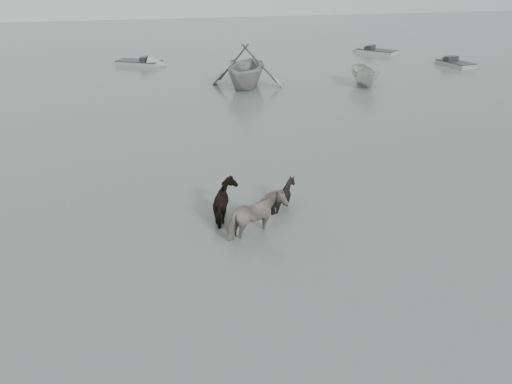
# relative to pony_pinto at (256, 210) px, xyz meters

# --- Properties ---
(ground) EXTENTS (140.00, 140.00, 0.00)m
(ground) POSITION_rel_pony_pinto_xyz_m (1.77, 0.05, -0.85)
(ground) COLOR #4E5D56
(ground) RESTS_ON ground
(pony_pinto) EXTENTS (2.22, 1.73, 1.71)m
(pony_pinto) POSITION_rel_pony_pinto_xyz_m (0.00, 0.00, 0.00)
(pony_pinto) COLOR black
(pony_pinto) RESTS_ON ground
(pony_dark) EXTENTS (1.56, 1.73, 1.52)m
(pony_dark) POSITION_rel_pony_pinto_xyz_m (-0.67, 1.38, -0.09)
(pony_dark) COLOR black
(pony_dark) RESTS_ON ground
(pony_black) EXTENTS (1.25, 1.12, 1.34)m
(pony_black) POSITION_rel_pony_pinto_xyz_m (1.40, 1.69, -0.18)
(pony_black) COLOR black
(pony_black) RESTS_ON ground
(rowboat_trail) EXTENTS (7.18, 7.63, 3.21)m
(rowboat_trail) POSITION_rel_pony_pinto_xyz_m (4.17, 20.58, 0.75)
(rowboat_trail) COLOR #979996
(rowboat_trail) RESTS_ON ground
(boat_small) EXTENTS (1.92, 4.09, 1.52)m
(boat_small) POSITION_rel_pony_pinto_xyz_m (12.44, 19.01, -0.09)
(boat_small) COLOR #BBBCB6
(boat_small) RESTS_ON ground
(skiff_port) EXTENTS (2.34, 4.64, 0.75)m
(skiff_port) POSITION_rel_pony_pinto_xyz_m (23.11, 24.22, -0.48)
(skiff_port) COLOR gray
(skiff_port) RESTS_ON ground
(skiff_mid) EXTENTS (5.31, 4.10, 0.75)m
(skiff_mid) POSITION_rel_pony_pinto_xyz_m (-3.05, 30.85, -0.48)
(skiff_mid) COLOR gray
(skiff_mid) RESTS_ON ground
(skiff_star) EXTENTS (4.54, 4.88, 0.75)m
(skiff_star) POSITION_rel_pony_pinto_xyz_m (19.42, 31.68, -0.48)
(skiff_star) COLOR #A7A7A2
(skiff_star) RESTS_ON ground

